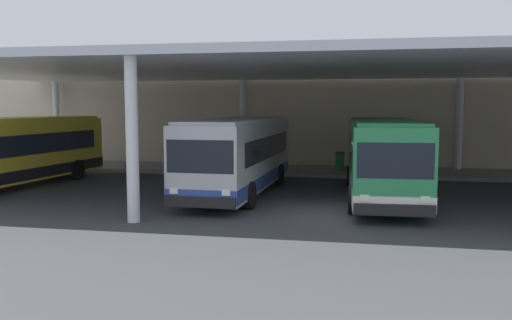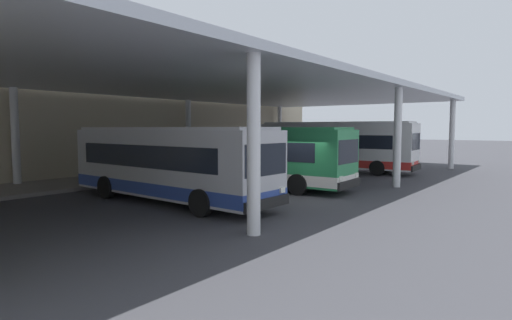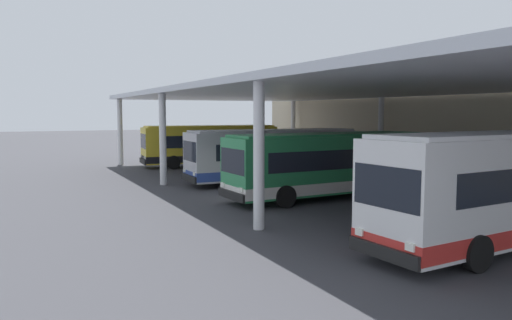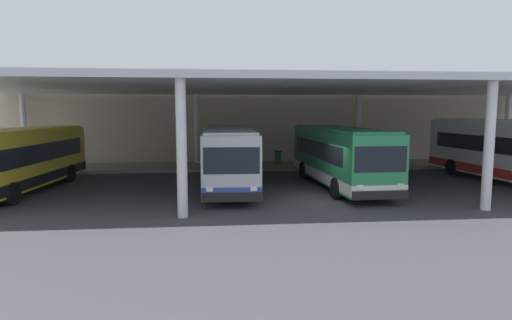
% 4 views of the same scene
% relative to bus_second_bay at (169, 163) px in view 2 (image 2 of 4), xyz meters
% --- Properties ---
extents(ground_plane, '(200.00, 200.00, 0.00)m').
position_rel_bus_second_bay_xyz_m(ground_plane, '(4.13, -3.65, -1.66)').
color(ground_plane, '#3D3D42').
extents(platform_kerb, '(42.00, 4.50, 0.18)m').
position_rel_bus_second_bay_xyz_m(platform_kerb, '(4.13, 8.10, -1.57)').
color(platform_kerb, gray).
rests_on(platform_kerb, ground).
extents(station_building_facade, '(48.00, 1.60, 7.20)m').
position_rel_bus_second_bay_xyz_m(station_building_facade, '(4.13, 11.35, 1.95)').
color(station_building_facade, '#C1B293').
rests_on(station_building_facade, ground).
extents(canopy_shelter, '(40.00, 17.00, 5.55)m').
position_rel_bus_second_bay_xyz_m(canopy_shelter, '(4.13, 1.85, 3.66)').
color(canopy_shelter, silver).
rests_on(canopy_shelter, ground).
extents(bus_second_bay, '(2.88, 10.58, 3.17)m').
position_rel_bus_second_bay_xyz_m(bus_second_bay, '(0.00, 0.00, 0.00)').
color(bus_second_bay, '#B7B7BC').
rests_on(bus_second_bay, ground).
extents(bus_middle_bay, '(3.02, 10.62, 3.17)m').
position_rel_bus_second_bay_xyz_m(bus_middle_bay, '(5.88, -0.14, 0.00)').
color(bus_middle_bay, '#28844C').
rests_on(bus_middle_bay, ground).
extents(bus_far_bay, '(3.34, 11.48, 3.57)m').
position_rel_bus_second_bay_xyz_m(bus_far_bay, '(15.67, 0.17, 0.19)').
color(bus_far_bay, white).
rests_on(bus_far_bay, ground).
extents(bench_waiting, '(1.80, 0.45, 0.92)m').
position_rel_bus_second_bay_xyz_m(bench_waiting, '(7.13, 8.17, -0.99)').
color(bench_waiting, brown).
rests_on(bench_waiting, platform_kerb).
extents(trash_bin, '(0.52, 0.52, 0.98)m').
position_rel_bus_second_bay_xyz_m(trash_bin, '(3.83, 8.18, -0.98)').
color(trash_bin, '#236638').
rests_on(trash_bin, platform_kerb).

